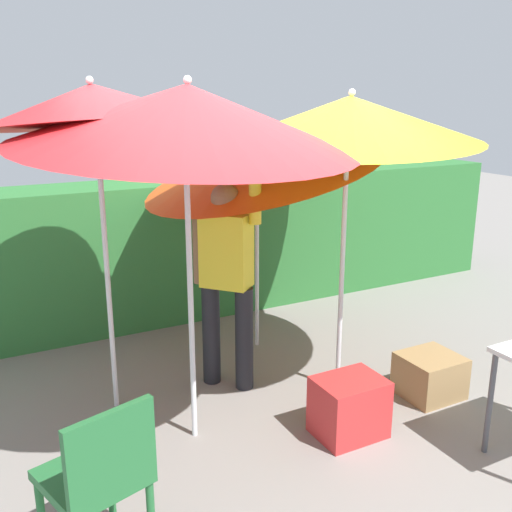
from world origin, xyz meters
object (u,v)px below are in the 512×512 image
at_px(umbrella_rainbow, 260,152).
at_px(umbrella_yellow, 93,105).
at_px(umbrella_navy, 350,120).
at_px(cooler_box, 349,407).
at_px(umbrella_orange, 186,116).
at_px(crate_cardboard, 430,375).
at_px(chair_plastic, 100,474).
at_px(person_vendor, 227,271).

bearing_deg(umbrella_rainbow, umbrella_yellow, -163.21).
relative_size(umbrella_navy, cooler_box, 5.06).
distance_m(umbrella_orange, crate_cardboard, 2.65).
distance_m(cooler_box, crate_cardboard, 0.88).
height_order(umbrella_orange, chair_plastic, umbrella_orange).
xyz_separation_m(umbrella_navy, cooler_box, (-0.32, -0.56, -1.85)).
distance_m(umbrella_orange, umbrella_yellow, 0.73).
relative_size(umbrella_yellow, cooler_box, 5.27).
relative_size(person_vendor, cooler_box, 4.17).
bearing_deg(person_vendor, crate_cardboard, -34.11).
distance_m(umbrella_orange, person_vendor, 1.37).
bearing_deg(umbrella_navy, umbrella_yellow, 161.65).
bearing_deg(person_vendor, umbrella_rainbow, 42.91).
bearing_deg(umbrella_rainbow, chair_plastic, -134.39).
bearing_deg(cooler_box, umbrella_navy, 60.15).
relative_size(umbrella_yellow, crate_cardboard, 5.55).
distance_m(umbrella_yellow, person_vendor, 1.51).
relative_size(person_vendor, crate_cardboard, 4.39).
xyz_separation_m(umbrella_navy, crate_cardboard, (0.55, -0.41, -1.89)).
distance_m(umbrella_rainbow, umbrella_orange, 1.52).
distance_m(umbrella_rainbow, cooler_box, 2.18).
xyz_separation_m(umbrella_rainbow, cooler_box, (-0.13, -1.53, -1.56)).
bearing_deg(chair_plastic, umbrella_rainbow, 45.61).
relative_size(cooler_box, crate_cardboard, 1.05).
height_order(umbrella_rainbow, umbrella_yellow, umbrella_yellow).
distance_m(person_vendor, crate_cardboard, 1.73).
height_order(umbrella_orange, person_vendor, umbrella_orange).
xyz_separation_m(umbrella_yellow, cooler_box, (1.30, -1.09, -1.95)).
distance_m(umbrella_orange, cooler_box, 2.16).
bearing_deg(chair_plastic, umbrella_yellow, 73.97).
height_order(umbrella_navy, cooler_box, umbrella_navy).
bearing_deg(umbrella_orange, chair_plastic, -133.89).
bearing_deg(umbrella_yellow, umbrella_orange, -57.39).
height_order(person_vendor, crate_cardboard, person_vendor).
bearing_deg(umbrella_navy, umbrella_rainbow, 100.81).
relative_size(umbrella_orange, umbrella_navy, 1.04).
height_order(umbrella_orange, umbrella_navy, umbrella_orange).
bearing_deg(person_vendor, umbrella_navy, -31.82).
xyz_separation_m(umbrella_navy, person_vendor, (-0.74, 0.46, -1.11)).
height_order(umbrella_yellow, umbrella_navy, umbrella_yellow).
distance_m(umbrella_rainbow, umbrella_navy, 1.03).
xyz_separation_m(cooler_box, crate_cardboard, (0.86, 0.14, -0.04)).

